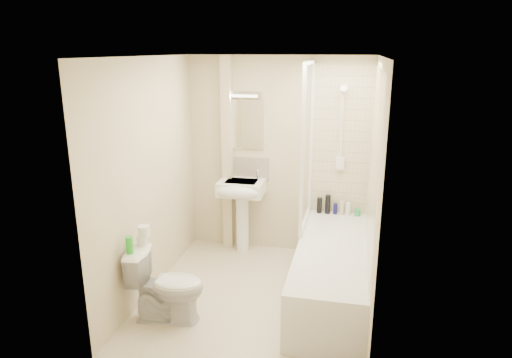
# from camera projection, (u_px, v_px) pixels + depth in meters

# --- Properties ---
(floor) EXTENTS (2.50, 2.50, 0.00)m
(floor) POSITION_uv_depth(u_px,v_px,m) (256.00, 297.00, 4.70)
(floor) COLOR beige
(floor) RESTS_ON ground
(wall_back) EXTENTS (2.20, 0.02, 2.40)m
(wall_back) POSITION_uv_depth(u_px,v_px,m) (278.00, 157.00, 5.55)
(wall_back) COLOR beige
(wall_back) RESTS_ON ground
(wall_left) EXTENTS (0.02, 2.50, 2.40)m
(wall_left) POSITION_uv_depth(u_px,v_px,m) (149.00, 179.00, 4.60)
(wall_left) COLOR beige
(wall_left) RESTS_ON ground
(wall_right) EXTENTS (0.02, 2.50, 2.40)m
(wall_right) POSITION_uv_depth(u_px,v_px,m) (373.00, 193.00, 4.14)
(wall_right) COLOR beige
(wall_right) RESTS_ON ground
(ceiling) EXTENTS (2.20, 2.50, 0.02)m
(ceiling) POSITION_uv_depth(u_px,v_px,m) (255.00, 56.00, 4.04)
(ceiling) COLOR white
(ceiling) RESTS_ON wall_back
(tile_back) EXTENTS (0.70, 0.01, 1.75)m
(tile_back) POSITION_uv_depth(u_px,v_px,m) (341.00, 141.00, 5.32)
(tile_back) COLOR beige
(tile_back) RESTS_ON wall_back
(tile_right) EXTENTS (0.01, 2.10, 1.75)m
(tile_right) POSITION_uv_depth(u_px,v_px,m) (373.00, 164.00, 4.27)
(tile_right) COLOR beige
(tile_right) RESTS_ON wall_right
(pipe_boxing) EXTENTS (0.12, 0.12, 2.40)m
(pipe_boxing) POSITION_uv_depth(u_px,v_px,m) (228.00, 155.00, 5.62)
(pipe_boxing) COLOR beige
(pipe_boxing) RESTS_ON ground
(splashback) EXTENTS (0.60, 0.02, 0.30)m
(splashback) POSITION_uv_depth(u_px,v_px,m) (245.00, 169.00, 5.67)
(splashback) COLOR beige
(splashback) RESTS_ON wall_back
(mirror) EXTENTS (0.46, 0.01, 0.60)m
(mirror) POSITION_uv_depth(u_px,v_px,m) (245.00, 125.00, 5.52)
(mirror) COLOR white
(mirror) RESTS_ON wall_back
(strip_light) EXTENTS (0.42, 0.07, 0.07)m
(strip_light) POSITION_uv_depth(u_px,v_px,m) (244.00, 94.00, 5.39)
(strip_light) COLOR silver
(strip_light) RESTS_ON wall_back
(bathtub) EXTENTS (0.70, 2.10, 0.55)m
(bathtub) POSITION_uv_depth(u_px,v_px,m) (331.00, 270.00, 4.65)
(bathtub) COLOR white
(bathtub) RESTS_ON ground
(shower_screen) EXTENTS (0.04, 0.92, 1.80)m
(shower_screen) POSITION_uv_depth(u_px,v_px,m) (307.00, 145.00, 4.97)
(shower_screen) COLOR white
(shower_screen) RESTS_ON bathtub
(shower_fixture) EXTENTS (0.10, 0.16, 0.99)m
(shower_fixture) POSITION_uv_depth(u_px,v_px,m) (342.00, 132.00, 5.24)
(shower_fixture) COLOR white
(shower_fixture) RESTS_ON wall_back
(pedestal_sink) EXTENTS (0.55, 0.50, 1.05)m
(pedestal_sink) POSITION_uv_depth(u_px,v_px,m) (241.00, 196.00, 5.54)
(pedestal_sink) COLOR white
(pedestal_sink) RESTS_ON ground
(bottle_black_a) EXTENTS (0.06, 0.06, 0.19)m
(bottle_black_a) POSITION_uv_depth(u_px,v_px,m) (319.00, 205.00, 5.50)
(bottle_black_a) COLOR black
(bottle_black_a) RESTS_ON bathtub
(bottle_white_a) EXTENTS (0.05, 0.05, 0.13)m
(bottle_white_a) POSITION_uv_depth(u_px,v_px,m) (320.00, 208.00, 5.51)
(bottle_white_a) COLOR silver
(bottle_white_a) RESTS_ON bathtub
(bottle_black_b) EXTENTS (0.06, 0.06, 0.23)m
(bottle_black_b) POSITION_uv_depth(u_px,v_px,m) (328.00, 204.00, 5.48)
(bottle_black_b) COLOR black
(bottle_black_b) RESTS_ON bathtub
(bottle_blue) EXTENTS (0.05, 0.05, 0.13)m
(bottle_blue) POSITION_uv_depth(u_px,v_px,m) (335.00, 209.00, 5.47)
(bottle_blue) COLOR #131252
(bottle_blue) RESTS_ON bathtub
(bottle_cream) EXTENTS (0.05, 0.05, 0.17)m
(bottle_cream) POSITION_uv_depth(u_px,v_px,m) (342.00, 208.00, 5.45)
(bottle_cream) COLOR beige
(bottle_cream) RESTS_ON bathtub
(bottle_white_b) EXTENTS (0.06, 0.06, 0.15)m
(bottle_white_b) POSITION_uv_depth(u_px,v_px,m) (348.00, 209.00, 5.44)
(bottle_white_b) COLOR white
(bottle_white_b) RESTS_ON bathtub
(bottle_green) EXTENTS (0.07, 0.07, 0.08)m
(bottle_green) POSITION_uv_depth(u_px,v_px,m) (358.00, 212.00, 5.42)
(bottle_green) COLOR green
(bottle_green) RESTS_ON bathtub
(toilet) EXTENTS (0.52, 0.76, 0.70)m
(toilet) POSITION_uv_depth(u_px,v_px,m) (167.00, 285.00, 4.23)
(toilet) COLOR white
(toilet) RESTS_ON ground
(toilet_roll_lower) EXTENTS (0.10, 0.10, 0.09)m
(toilet_roll_lower) POSITION_uv_depth(u_px,v_px,m) (142.00, 240.00, 4.27)
(toilet_roll_lower) COLOR white
(toilet_roll_lower) RESTS_ON toilet
(toilet_roll_upper) EXTENTS (0.11, 0.11, 0.11)m
(toilet_roll_upper) POSITION_uv_depth(u_px,v_px,m) (144.00, 231.00, 4.21)
(toilet_roll_upper) COLOR white
(toilet_roll_upper) RESTS_ON toilet_roll_lower
(green_bottle) EXTENTS (0.06, 0.06, 0.16)m
(green_bottle) POSITION_uv_depth(u_px,v_px,m) (129.00, 245.00, 4.07)
(green_bottle) COLOR green
(green_bottle) RESTS_ON toilet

